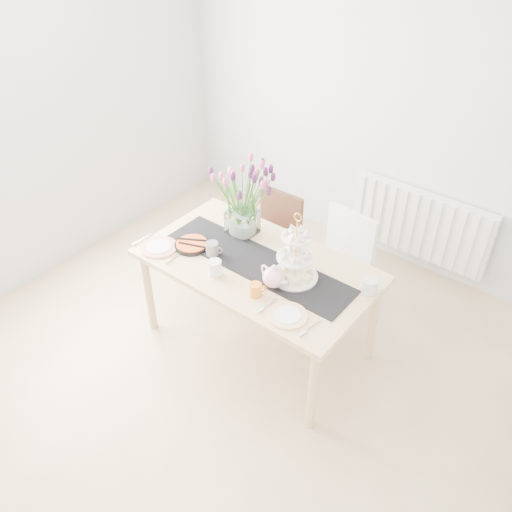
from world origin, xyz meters
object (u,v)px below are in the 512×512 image
Objects in this scene: radiator at (420,224)px; cake_stand at (295,262)px; tulip_vase at (242,188)px; chair_brown at (273,233)px; plate_right at (288,316)px; mug_orange at (256,290)px; mug_white at (215,268)px; plate_left at (159,247)px; dining_table at (257,272)px; teapot at (274,277)px; tart_tin at (192,245)px; chair_white at (340,258)px; mug_grey at (212,249)px; cream_jug at (370,286)px.

radiator is 1.62m from cake_stand.
chair_brown is at bearing 97.44° from tulip_vase.
tulip_vase is at bearing 146.52° from plate_right.
mug_orange is at bearing -43.76° from tulip_vase.
mug_white reaches higher than radiator.
chair_brown is at bearing 135.21° from cake_stand.
mug_orange is at bearing 2.03° from plate_left.
mug_orange is (0.56, -0.94, 0.33)m from chair_brown.
dining_table is 0.35m from cake_stand.
teapot reaches higher than plate_left.
mug_orange is at bearing -53.83° from dining_table.
tulip_vase reaches higher than radiator.
tart_tin reaches higher than dining_table.
mug_orange is at bearing 173.68° from plate_right.
plate_left is at bearing -156.61° from teapot.
cake_stand is 1.73× the size of plate_left.
chair_white is (0.62, 0.02, 0.03)m from chair_brown.
tulip_vase is (-0.56, -0.48, 0.63)m from chair_white.
chair_brown is 3.35× the size of plate_right.
chair_brown is at bearing 118.52° from dining_table.
dining_table is 0.35m from mug_orange.
tart_tin is at bearing -126.00° from chair_white.
mug_grey is (-0.81, -1.69, 0.35)m from radiator.
tulip_vase is 0.47m from mug_grey.
radiator is 1.89m from plate_right.
plate_left is (-0.50, -0.03, -0.05)m from mug_white.
cake_stand is 0.39m from plate_right.
mug_white reaches higher than mug_orange.
dining_table is at bearing 15.83° from tart_tin.
teapot is 2.43× the size of cream_jug.
teapot reaches higher than mug_white.
mug_grey is (0.01, -0.34, -0.33)m from tulip_vase.
cream_jug is 0.91× the size of mug_white.
dining_table is at bearing 81.71° from mug_white.
mug_grey is at bearing 113.36° from mug_orange.
cake_stand is at bearing 118.76° from plate_right.
radiator is 1.43m from cream_jug.
tart_tin is at bearing 118.71° from mug_orange.
cake_stand is at bearing 11.87° from tart_tin.
plate_left is 1.08× the size of plate_right.
radiator is 1.40× the size of chair_white.
chair_brown is 7.92× the size of mug_grey.
mug_white reaches higher than tart_tin.
radiator is 1.91m from mug_grey.
plate_right is (0.61, -0.03, -0.05)m from mug_white.
mug_orange is (0.19, -0.27, 0.12)m from dining_table.
chair_brown is (-0.37, 0.67, -0.21)m from dining_table.
tulip_vase is at bearing 128.60° from mug_white.
mug_grey is at bearing -115.57° from radiator.
dining_table is 0.56m from plate_right.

